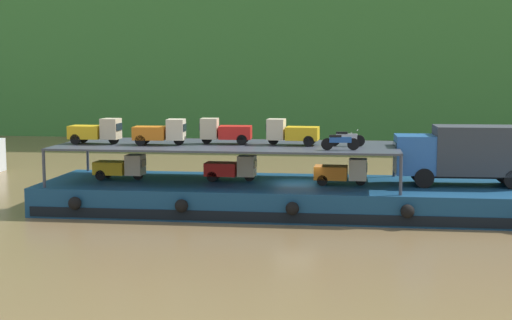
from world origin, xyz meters
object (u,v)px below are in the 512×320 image
at_px(cargo_barge, 298,197).
at_px(mini_truck_upper_fore, 225,131).
at_px(mini_truck_upper_bow, 292,132).
at_px(mini_truck_upper_mid, 160,132).
at_px(mini_truck_lower_mid, 342,172).
at_px(mini_truck_lower_aft, 232,168).
at_px(mini_truck_lower_stern, 121,167).
at_px(motorcycle_upper_centre, 346,138).
at_px(mini_truck_upper_stern, 96,131).
at_px(covered_lorry, 466,153).
at_px(motorcycle_upper_port, 340,142).

height_order(cargo_barge, mini_truck_upper_fore, mini_truck_upper_fore).
bearing_deg(mini_truck_upper_bow, mini_truck_upper_mid, -173.28).
bearing_deg(mini_truck_lower_mid, cargo_barge, 174.25).
bearing_deg(mini_truck_lower_aft, mini_truck_lower_stern, -177.26).
bearing_deg(mini_truck_upper_mid, motorcycle_upper_centre, 3.55).
distance_m(cargo_barge, mini_truck_upper_bow, 3.47).
bearing_deg(motorcycle_upper_centre, mini_truck_upper_mid, -176.45).
bearing_deg(motorcycle_upper_centre, mini_truck_lower_aft, 176.44).
distance_m(mini_truck_lower_mid, mini_truck_upper_fore, 6.61).
bearing_deg(mini_truck_upper_bow, mini_truck_upper_stern, -176.11).
height_order(mini_truck_lower_mid, mini_truck_upper_bow, mini_truck_upper_bow).
bearing_deg(mini_truck_lower_mid, mini_truck_upper_stern, -178.92).
height_order(mini_truck_upper_stern, mini_truck_upper_mid, same).
bearing_deg(cargo_barge, covered_lorry, 2.52).
xyz_separation_m(covered_lorry, motorcycle_upper_port, (-6.44, -2.32, 0.74)).
xyz_separation_m(mini_truck_lower_stern, mini_truck_lower_mid, (12.02, -0.35, 0.00)).
relative_size(mini_truck_upper_stern, motorcycle_upper_port, 1.46).
xyz_separation_m(mini_truck_lower_mid, mini_truck_upper_fore, (-6.27, 0.61, 2.00)).
distance_m(mini_truck_lower_stern, mini_truck_upper_mid, 3.23).
bearing_deg(motorcycle_upper_port, cargo_barge, 138.56).
bearing_deg(mini_truck_upper_fore, mini_truck_lower_stern, -177.42).
xyz_separation_m(mini_truck_lower_mid, mini_truck_upper_bow, (-2.66, 0.47, 2.00)).
bearing_deg(cargo_barge, mini_truck_upper_mid, -175.48).
height_order(covered_lorry, mini_truck_upper_mid, mini_truck_upper_mid).
relative_size(motorcycle_upper_port, motorcycle_upper_centre, 1.00).
xyz_separation_m(mini_truck_lower_stern, mini_truck_lower_aft, (6.10, 0.29, 0.00)).
height_order(mini_truck_lower_aft, motorcycle_upper_port, motorcycle_upper_port).
bearing_deg(covered_lorry, mini_truck_lower_aft, 179.85).
xyz_separation_m(mini_truck_lower_aft, motorcycle_upper_port, (5.85, -2.35, 1.74)).
xyz_separation_m(cargo_barge, mini_truck_lower_aft, (-3.65, 0.41, 1.44)).
bearing_deg(mini_truck_upper_stern, mini_truck_lower_stern, 27.71).
bearing_deg(mini_truck_lower_mid, covered_lorry, 5.47).
distance_m(cargo_barge, covered_lorry, 8.98).
xyz_separation_m(mini_truck_lower_stern, motorcycle_upper_port, (11.94, -2.06, 1.74)).
height_order(covered_lorry, mini_truck_upper_fore, mini_truck_upper_fore).
xyz_separation_m(mini_truck_upper_fore, motorcycle_upper_port, (6.19, -2.32, -0.26)).
height_order(mini_truck_upper_mid, motorcycle_upper_port, mini_truck_upper_mid).
bearing_deg(mini_truck_lower_aft, mini_truck_upper_stern, -173.00).
relative_size(covered_lorry, mini_truck_upper_fore, 2.84).
relative_size(covered_lorry, mini_truck_lower_aft, 2.85).
height_order(mini_truck_lower_stern, motorcycle_upper_centre, motorcycle_upper_centre).
xyz_separation_m(mini_truck_lower_stern, mini_truck_upper_fore, (5.75, 0.26, 2.00)).
bearing_deg(cargo_barge, mini_truck_upper_stern, -177.50).
distance_m(mini_truck_lower_mid, motorcycle_upper_centre, 1.77).
xyz_separation_m(cargo_barge, covered_lorry, (8.64, 0.38, 2.45)).
distance_m(mini_truck_lower_aft, mini_truck_upper_fore, 2.03).
bearing_deg(motorcycle_upper_centre, mini_truck_upper_bow, 175.85).
relative_size(mini_truck_lower_stern, motorcycle_upper_port, 1.46).
distance_m(mini_truck_lower_stern, mini_truck_upper_stern, 2.38).
bearing_deg(mini_truck_upper_stern, mini_truck_lower_mid, 1.08).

